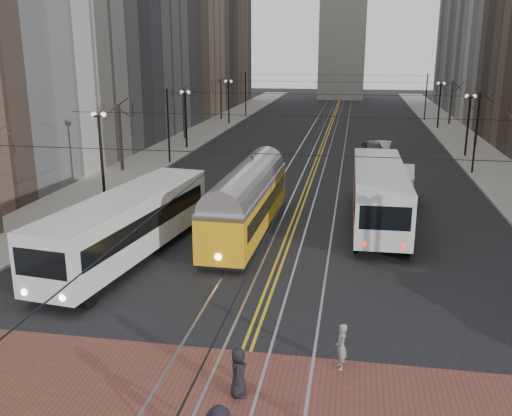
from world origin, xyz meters
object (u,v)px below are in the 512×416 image
at_px(cargo_van, 398,188).
at_px(sedan_grey, 373,150).
at_px(sedan_silver, 382,150).
at_px(pedestrian_b, 341,347).
at_px(rear_bus, 379,196).
at_px(streetcar, 247,207).
at_px(pedestrian_a, 238,372).
at_px(transit_bus, 128,228).

height_order(cargo_van, sedan_grey, cargo_van).
height_order(sedan_silver, pedestrian_b, pedestrian_b).
distance_m(rear_bus, sedan_silver, 21.51).
height_order(rear_bus, pedestrian_b, rear_bus).
bearing_deg(sedan_silver, streetcar, -98.98).
bearing_deg(sedan_grey, streetcar, -116.82).
xyz_separation_m(cargo_van, pedestrian_a, (-5.99, -22.98, -0.34)).
bearing_deg(streetcar, rear_bus, 23.37).
bearing_deg(sedan_grey, sedan_silver, 25.38).
bearing_deg(sedan_silver, sedan_grey, -135.29).
relative_size(cargo_van, pedestrian_a, 3.30).
xyz_separation_m(pedestrian_a, pedestrian_b, (2.94, 2.04, -0.00)).
bearing_deg(pedestrian_a, sedan_grey, -11.92).
relative_size(sedan_silver, pedestrian_b, 3.00).
bearing_deg(transit_bus, rear_bus, 41.16).
height_order(rear_bus, pedestrian_a, rear_bus).
bearing_deg(sedan_silver, pedestrian_b, -84.33).
bearing_deg(sedan_silver, transit_bus, -104.30).
xyz_separation_m(streetcar, cargo_van, (8.64, 7.64, -0.38)).
xyz_separation_m(sedan_grey, sedan_silver, (0.90, 0.63, -0.08)).
height_order(streetcar, pedestrian_a, streetcar).
bearing_deg(rear_bus, transit_bus, -147.01).
bearing_deg(transit_bus, sedan_silver, 73.47).
xyz_separation_m(rear_bus, sedan_silver, (1.07, 21.46, -0.93)).
bearing_deg(cargo_van, streetcar, -133.01).
bearing_deg(pedestrian_b, sedan_silver, 164.17).
relative_size(transit_bus, streetcar, 1.01).
distance_m(cargo_van, pedestrian_b, 21.16).
bearing_deg(cargo_van, transit_bus, -131.24).
height_order(rear_bus, cargo_van, rear_bus).
xyz_separation_m(streetcar, pedestrian_b, (5.58, -13.30, -0.72)).
relative_size(sedan_grey, pedestrian_b, 3.19).
xyz_separation_m(transit_bus, pedestrian_b, (10.48, -8.19, -0.84)).
bearing_deg(pedestrian_b, streetcar, -168.95).
bearing_deg(transit_bus, pedestrian_a, -46.01).
bearing_deg(streetcar, cargo_van, 42.67).
xyz_separation_m(sedan_silver, pedestrian_b, (-2.71, -37.71, 0.02)).
xyz_separation_m(transit_bus, cargo_van, (13.54, 12.75, -0.49)).
distance_m(transit_bus, pedestrian_b, 13.33).
height_order(sedan_grey, pedestrian_a, sedan_grey).
height_order(transit_bus, pedestrian_a, transit_bus).
bearing_deg(transit_bus, cargo_van, 50.83).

